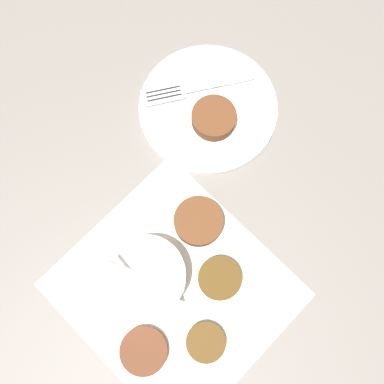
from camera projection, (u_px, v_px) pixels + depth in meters
The scene contains 10 objects.
ground_plane at pixel (177, 268), 0.68m from camera, with size 4.00×4.00×0.00m, color #605B56.
napkin at pixel (174, 289), 0.67m from camera, with size 0.31×0.29×0.00m.
sauce_bowl at pixel (147, 277), 0.65m from camera, with size 0.12×0.11×0.11m.
fritter_0 at pixel (144, 351), 0.64m from camera, with size 0.07×0.07×0.01m.
fritter_1 at pixel (206, 342), 0.64m from camera, with size 0.06×0.06×0.01m.
fritter_2 at pixel (199, 221), 0.68m from camera, with size 0.08×0.08×0.02m.
fritter_3 at pixel (220, 278), 0.66m from camera, with size 0.06×0.06×0.02m.
serving_plate at pixel (208, 107), 0.73m from camera, with size 0.23×0.23×0.02m.
fritter_on_plate at pixel (214, 118), 0.71m from camera, with size 0.07×0.07×0.02m.
fork at pixel (186, 90), 0.73m from camera, with size 0.12×0.17×0.00m.
Camera 1 is at (0.06, -0.03, 0.69)m, focal length 42.00 mm.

